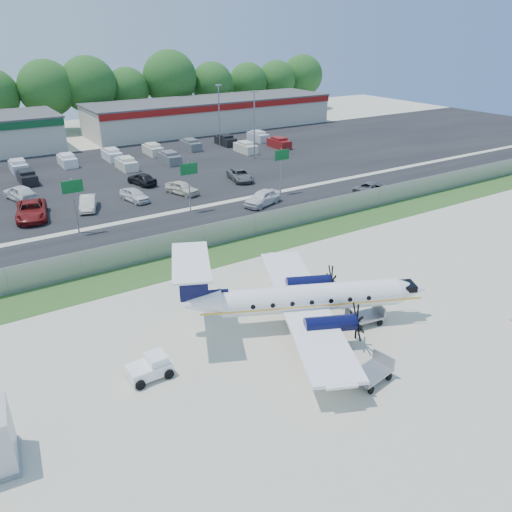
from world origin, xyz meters
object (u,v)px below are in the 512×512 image
baggage_cart_near (371,372)px  baggage_cart_far (365,316)px  aircraft (305,298)px  pushback_tug (151,367)px

baggage_cart_near → baggage_cart_far: baggage_cart_near is taller
aircraft → baggage_cart_far: 3.99m
baggage_cart_near → baggage_cart_far: size_ratio=1.04×
aircraft → baggage_cart_far: bearing=-30.5°
baggage_cart_near → baggage_cart_far: bearing=49.6°
baggage_cart_near → aircraft: bearing=86.3°
pushback_tug → baggage_cart_near: size_ratio=0.93×
baggage_cart_near → baggage_cart_far: (3.64, 4.27, -0.02)m
aircraft → pushback_tug: (-9.82, 0.29, -1.29)m
pushback_tug → baggage_cart_near: bearing=-34.5°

